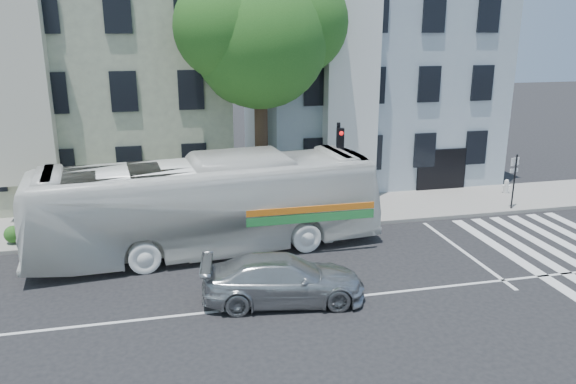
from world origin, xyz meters
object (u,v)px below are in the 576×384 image
object	(u,v)px
bus	(208,205)
fire_hydrant	(506,186)
sedan	(283,279)
traffic_signal	(338,161)

from	to	relation	value
bus	fire_hydrant	distance (m)	15.42
sedan	fire_hydrant	distance (m)	15.51
traffic_signal	fire_hydrant	size ratio (longest dim) A/B	6.29
bus	traffic_signal	world-z (taller)	traffic_signal
sedan	bus	bearing A→B (deg)	29.41
sedan	fire_hydrant	world-z (taller)	sedan
sedan	traffic_signal	distance (m)	7.24
sedan	traffic_signal	world-z (taller)	traffic_signal
fire_hydrant	sedan	bearing A→B (deg)	-147.48
sedan	fire_hydrant	xyz separation A→B (m)	(13.08, 8.34, -0.21)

